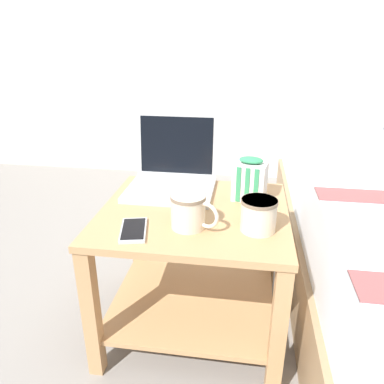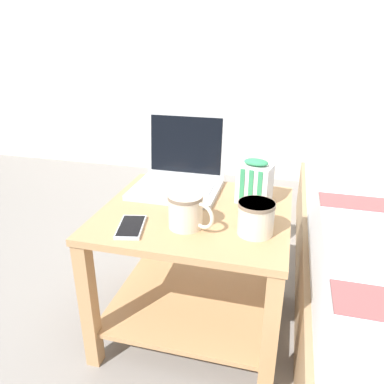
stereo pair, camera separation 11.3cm
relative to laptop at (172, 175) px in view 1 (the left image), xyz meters
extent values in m
plane|color=gray|center=(0.10, -0.17, -0.52)|extent=(8.00, 8.00, 0.00)
cube|color=tan|center=(0.10, -0.17, -0.06)|extent=(0.60, 0.55, 0.02)
cube|color=tan|center=(0.10, -0.17, -0.40)|extent=(0.56, 0.51, 0.02)
cube|color=tan|center=(-0.17, -0.42, -0.30)|extent=(0.04, 0.04, 0.45)
cube|color=tan|center=(0.38, -0.42, -0.30)|extent=(0.04, 0.04, 0.45)
cube|color=tan|center=(-0.17, 0.07, -0.30)|extent=(0.04, 0.04, 0.45)
cube|color=tan|center=(0.38, 0.07, -0.30)|extent=(0.04, 0.04, 0.45)
cube|color=#B7BABC|center=(0.00, -0.04, -0.04)|extent=(0.30, 0.24, 0.02)
cube|color=silver|center=(0.00, -0.03, -0.03)|extent=(0.26, 0.13, 0.00)
cube|color=silver|center=(0.00, -0.11, -0.03)|extent=(0.09, 0.05, 0.00)
cube|color=#B7BABC|center=(0.00, 0.09, 0.09)|extent=(0.30, 0.03, 0.24)
cube|color=black|center=(0.00, 0.09, 0.09)|extent=(0.27, 0.02, 0.21)
cube|color=blue|center=(0.00, 0.10, 0.12)|extent=(0.03, 0.00, 0.03)
cube|color=orange|center=(-0.04, 0.10, 0.11)|extent=(0.03, 0.01, 0.03)
cube|color=blue|center=(0.01, 0.09, 0.07)|extent=(0.04, 0.01, 0.05)
cylinder|color=beige|center=(0.31, -0.28, 0.00)|extent=(0.10, 0.10, 0.10)
cylinder|color=#7F6B56|center=(0.31, -0.28, 0.04)|extent=(0.10, 0.10, 0.01)
cylinder|color=black|center=(0.31, -0.28, 0.03)|extent=(0.09, 0.09, 0.01)
torus|color=beige|center=(0.28, -0.23, 0.00)|extent=(0.05, 0.07, 0.08)
cylinder|color=beige|center=(0.11, -0.29, 0.00)|extent=(0.10, 0.10, 0.10)
cylinder|color=#7F6B56|center=(0.11, -0.29, 0.04)|extent=(0.10, 0.10, 0.01)
cylinder|color=black|center=(0.11, -0.29, 0.04)|extent=(0.09, 0.09, 0.01)
torus|color=beige|center=(0.16, -0.31, 0.00)|extent=(0.08, 0.04, 0.08)
cube|color=silver|center=(0.28, -0.06, 0.01)|extent=(0.12, 0.11, 0.13)
cube|color=#338C59|center=(0.24, -0.09, 0.01)|extent=(0.02, 0.01, 0.12)
cube|color=#338C59|center=(0.27, -0.10, 0.01)|extent=(0.02, 0.01, 0.12)
cube|color=#338C59|center=(0.30, -0.11, 0.01)|extent=(0.02, 0.01, 0.12)
ellipsoid|color=#338C59|center=(0.28, -0.06, 0.09)|extent=(0.09, 0.07, 0.02)
cube|color=#B7BABC|center=(-0.05, -0.34, -0.05)|extent=(0.10, 0.15, 0.01)
cube|color=black|center=(-0.05, -0.34, -0.04)|extent=(0.09, 0.14, 0.00)
camera|label=1|loc=(0.26, -1.25, 0.47)|focal=35.00mm
camera|label=2|loc=(0.37, -1.22, 0.47)|focal=35.00mm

